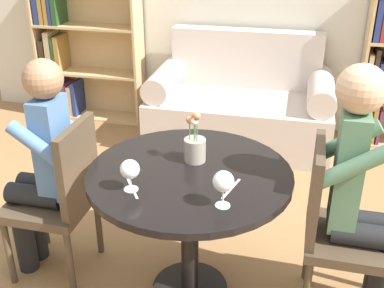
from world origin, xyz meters
TOP-DOWN VIEW (x-y plane):
  - round_table at (0.00, 0.00)m, footprint 0.98×0.98m
  - couch at (0.00, 1.92)m, footprint 1.52×0.80m
  - bookshelf_left at (-1.60, 2.19)m, footprint 1.00×0.28m
  - chair_left at (-0.70, 0.03)m, footprint 0.43×0.43m
  - chair_right at (0.70, 0.06)m, footprint 0.43×0.43m
  - person_left at (-0.79, 0.03)m, footprint 0.42×0.34m
  - person_right at (0.79, 0.06)m, footprint 0.42×0.35m
  - wine_glass_left at (-0.21, -0.22)m, footprint 0.09×0.09m
  - wine_glass_right at (0.20, -0.25)m, footprint 0.09×0.09m
  - flower_vase at (0.00, 0.11)m, footprint 0.11×0.11m
  - knife_left_setting at (0.21, -0.11)m, footprint 0.06×0.19m
  - fork_left_setting at (-0.21, -0.20)m, footprint 0.11×0.17m

SIDE VIEW (x-z plane):
  - couch at x=0.00m, z-range -0.15..0.77m
  - chair_left at x=-0.70m, z-range 0.04..0.94m
  - chair_right at x=0.70m, z-range 0.04..0.94m
  - round_table at x=0.00m, z-range 0.23..0.96m
  - bookshelf_left at x=-1.60m, z-range -0.04..1.29m
  - person_left at x=-0.79m, z-range 0.03..1.26m
  - person_right at x=0.79m, z-range 0.05..1.34m
  - knife_left_setting at x=0.21m, z-range 0.73..0.73m
  - fork_left_setting at x=-0.21m, z-range 0.73..0.73m
  - flower_vase at x=0.00m, z-range 0.68..0.94m
  - wine_glass_left at x=-0.21m, z-range 0.76..0.90m
  - wine_glass_right at x=0.20m, z-range 0.76..0.93m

